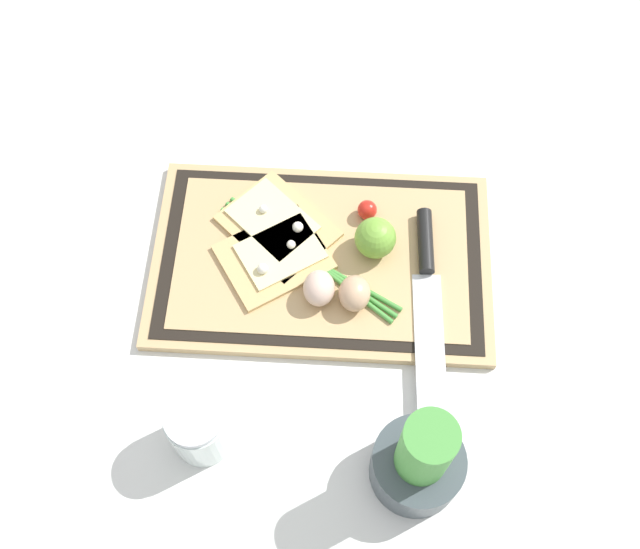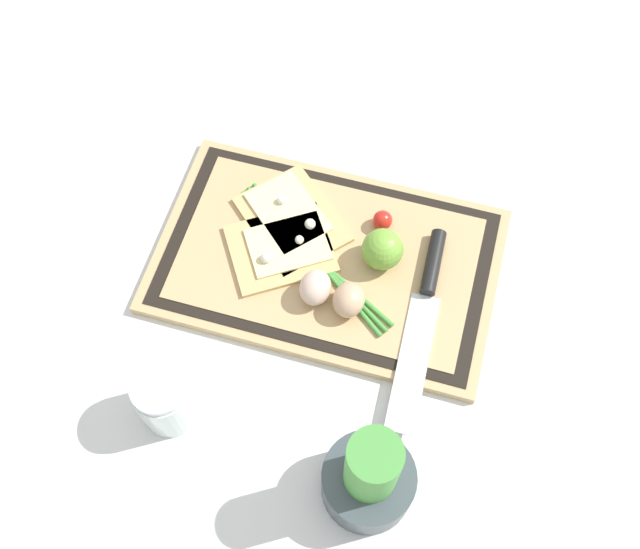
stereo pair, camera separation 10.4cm
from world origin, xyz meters
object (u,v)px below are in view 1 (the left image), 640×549
Objects in this scene: lime at (375,238)px; herb_pot at (419,461)px; pizza_slice_far at (275,256)px; egg_pink at (322,288)px; cherry_tomato_red at (367,210)px; sauce_jar at (200,429)px; pizza_slice_near at (277,224)px; egg_brown at (354,293)px; knife at (427,273)px.

lime is 0.32m from herb_pot.
pizza_slice_far is 0.36m from herb_pot.
egg_pink is 0.15m from cherry_tomato_red.
pizza_slice_far is 1.84× the size of sauce_jar.
pizza_slice_near and pizza_slice_far have the same top height.
pizza_slice_near is at bearing -11.45° from lime.
egg_pink reaches higher than pizza_slice_near.
pizza_slice_near is 1.07× the size of herb_pot.
egg_pink is 0.52× the size of sauce_jar.
cherry_tomato_red reaches higher than pizza_slice_far.
pizza_slice_far is (-0.00, 0.05, 0.00)m from pizza_slice_near.
egg_pink is (0.04, -0.01, 0.00)m from egg_brown.
lime is 0.59× the size of sauce_jar.
herb_pot reaches higher than egg_pink.
pizza_slice_far is 1.02× the size of herb_pot.
cherry_tomato_red is (-0.01, -0.14, -0.01)m from egg_brown.
pizza_slice_near is at bearing -44.24° from egg_brown.
herb_pot reaches higher than pizza_slice_near.
egg_brown is 0.27m from sauce_jar.
lime is at bearing -28.26° from knife.
herb_pot is at bearing 118.87° from egg_pink.
herb_pot is (0.02, 0.27, 0.04)m from knife.
lime is at bearing -131.69° from egg_pink.
cherry_tomato_red is at bearing -77.66° from lime.
sauce_jar is (0.21, 0.29, -0.00)m from lime.
knife is at bearing -164.89° from egg_pink.
pizza_slice_near is 0.40m from herb_pot.
egg_brown is (-0.11, 0.06, 0.02)m from pizza_slice_far.
lime is at bearing -170.45° from pizza_slice_far.
egg_pink reaches higher than knife.
egg_pink is at bearing -61.13° from herb_pot.
lime is (0.07, -0.04, 0.02)m from knife.
sauce_jar is (0.07, 0.31, 0.02)m from pizza_slice_near.
cherry_tomato_red is (-0.13, -0.03, 0.01)m from pizza_slice_near.
egg_pink is at bearing 141.55° from pizza_slice_far.
cherry_tomato_red reaches higher than knife.
egg_brown is at bearing 135.76° from pizza_slice_near.
egg_pink is at bearing 48.31° from lime.
herb_pot reaches higher than cherry_tomato_red.
sauce_jar is (0.29, 0.25, 0.02)m from knife.
sauce_jar is (0.07, 0.26, 0.02)m from pizza_slice_far.
pizza_slice_far is 0.61× the size of knife.
pizza_slice_near is 0.32m from sauce_jar.
sauce_jar is at bearing 74.61° from pizza_slice_far.
pizza_slice_near is 1.05× the size of pizza_slice_far.
egg_brown is 0.52× the size of sauce_jar.
cherry_tomato_red is at bearing -120.51° from sauce_jar.
lime is 0.33× the size of herb_pot.
sauce_jar is (0.20, 0.34, 0.01)m from cherry_tomato_red.
pizza_slice_near is 6.78× the size of cherry_tomato_red.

